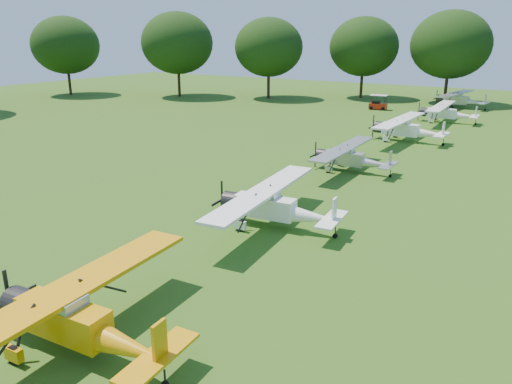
# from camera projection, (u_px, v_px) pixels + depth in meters

# --- Properties ---
(ground) EXTENTS (160.00, 160.00, 0.00)m
(ground) POSITION_uv_depth(u_px,v_px,m) (244.00, 234.00, 25.29)
(ground) COLOR #2C5314
(ground) RESTS_ON ground
(tree_belt) EXTENTS (137.36, 130.27, 14.52)m
(tree_belt) POSITION_uv_depth(u_px,v_px,m) (315.00, 74.00, 21.20)
(tree_belt) COLOR black
(tree_belt) RESTS_ON ground
(aircraft_2) EXTENTS (6.95, 11.06, 2.18)m
(aircraft_2) POSITION_uv_depth(u_px,v_px,m) (75.00, 319.00, 15.43)
(aircraft_2) COLOR orange
(aircraft_2) RESTS_ON ground
(aircraft_3) EXTENTS (6.79, 10.82, 2.12)m
(aircraft_3) POSITION_uv_depth(u_px,v_px,m) (274.00, 205.00, 25.75)
(aircraft_3) COLOR white
(aircraft_3) RESTS_ON ground
(aircraft_4) EXTENTS (6.08, 9.65, 1.91)m
(aircraft_4) POSITION_uv_depth(u_px,v_px,m) (350.00, 157.00, 36.27)
(aircraft_4) COLOR #B4B4B8
(aircraft_4) RESTS_ON ground
(aircraft_5) EXTENTS (7.01, 11.14, 2.20)m
(aircraft_5) POSITION_uv_depth(u_px,v_px,m) (406.00, 128.00, 46.39)
(aircraft_5) COLOR white
(aircraft_5) RESTS_ON ground
(aircraft_6) EXTENTS (6.56, 10.44, 2.06)m
(aircraft_6) POSITION_uv_depth(u_px,v_px,m) (446.00, 112.00, 56.28)
(aircraft_6) COLOR white
(aircraft_6) RESTS_ON ground
(aircraft_7) EXTENTS (6.97, 11.05, 2.17)m
(aircraft_7) POSITION_uv_depth(u_px,v_px,m) (460.00, 99.00, 67.10)
(aircraft_7) COLOR #B4B4B8
(aircraft_7) RESTS_ON ground
(golf_cart) EXTENTS (2.39, 1.63, 1.92)m
(golf_cart) POSITION_uv_depth(u_px,v_px,m) (378.00, 105.00, 66.11)
(golf_cart) COLOR red
(golf_cart) RESTS_ON ground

